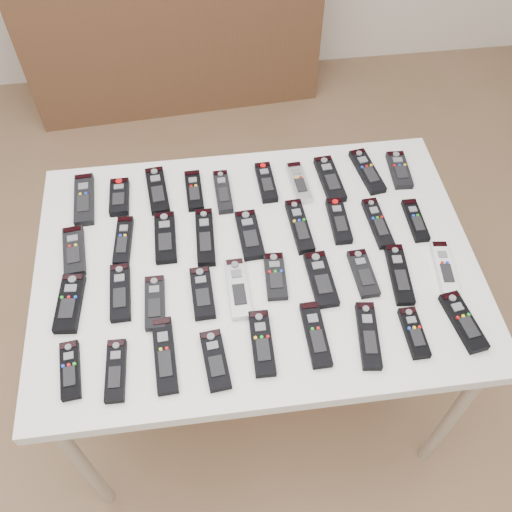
{
  "coord_description": "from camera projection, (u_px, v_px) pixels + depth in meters",
  "views": [
    {
      "loc": [
        -0.06,
        -0.99,
        2.09
      ],
      "look_at": [
        0.06,
        -0.04,
        0.8
      ],
      "focal_mm": 40.0,
      "sensor_mm": 36.0,
      "label": 1
    }
  ],
  "objects": [
    {
      "name": "remote_28",
      "position": [
        444.0,
        268.0,
        1.59
      ],
      "size": [
        0.07,
        0.18,
        0.02
      ],
      "primitive_type": "cube",
      "rotation": [
        0.0,
        0.0,
        -0.12
      ],
      "color": "silver",
      "rests_on": "table"
    },
    {
      "name": "remote_31",
      "position": [
        165.0,
        355.0,
        1.43
      ],
      "size": [
        0.06,
        0.21,
        0.02
      ],
      "primitive_type": "cube",
      "rotation": [
        0.0,
        0.0,
        0.05
      ],
      "color": "black",
      "rests_on": "table"
    },
    {
      "name": "remote_3",
      "position": [
        194.0,
        191.0,
        1.77
      ],
      "size": [
        0.05,
        0.16,
        0.02
      ],
      "primitive_type": "cube",
      "rotation": [
        0.0,
        0.0,
        0.02
      ],
      "color": "black",
      "rests_on": "table"
    },
    {
      "name": "remote_26",
      "position": [
        363.0,
        273.0,
        1.58
      ],
      "size": [
        0.06,
        0.16,
        0.02
      ],
      "primitive_type": "cube",
      "rotation": [
        0.0,
        0.0,
        0.05
      ],
      "color": "black",
      "rests_on": "table"
    },
    {
      "name": "remote_32",
      "position": [
        215.0,
        360.0,
        1.42
      ],
      "size": [
        0.07,
        0.16,
        0.02
      ],
      "primitive_type": "cube",
      "rotation": [
        0.0,
        0.0,
        0.09
      ],
      "color": "black",
      "rests_on": "table"
    },
    {
      "name": "remote_9",
      "position": [
        399.0,
        170.0,
        1.83
      ],
      "size": [
        0.07,
        0.16,
        0.02
      ],
      "primitive_type": "cube",
      "rotation": [
        0.0,
        0.0,
        -0.06
      ],
      "color": "black",
      "rests_on": "table"
    },
    {
      "name": "remote_27",
      "position": [
        399.0,
        274.0,
        1.58
      ],
      "size": [
        0.07,
        0.2,
        0.02
      ],
      "primitive_type": "cube",
      "rotation": [
        0.0,
        0.0,
        -0.09
      ],
      "color": "black",
      "rests_on": "table"
    },
    {
      "name": "sideboard",
      "position": [
        173.0,
        35.0,
        3.01
      ],
      "size": [
        1.54,
        0.48,
        0.76
      ],
      "primitive_type": "cube",
      "rotation": [
        0.0,
        0.0,
        0.07
      ],
      "color": "brown",
      "rests_on": "ground"
    },
    {
      "name": "remote_23",
      "position": [
        238.0,
        288.0,
        1.55
      ],
      "size": [
        0.06,
        0.19,
        0.02
      ],
      "primitive_type": "cube",
      "rotation": [
        0.0,
        0.0,
        0.02
      ],
      "color": "#B7B7BC",
      "rests_on": "table"
    },
    {
      "name": "remote_11",
      "position": [
        123.0,
        241.0,
        1.65
      ],
      "size": [
        0.06,
        0.17,
        0.02
      ],
      "primitive_type": "cube",
      "rotation": [
        0.0,
        0.0,
        -0.08
      ],
      "color": "black",
      "rests_on": "table"
    },
    {
      "name": "remote_29",
      "position": [
        70.0,
        370.0,
        1.41
      ],
      "size": [
        0.06,
        0.16,
        0.02
      ],
      "primitive_type": "cube",
      "rotation": [
        0.0,
        0.0,
        0.1
      ],
      "color": "black",
      "rests_on": "table"
    },
    {
      "name": "remote_13",
      "position": [
        205.0,
        237.0,
        1.66
      ],
      "size": [
        0.06,
        0.2,
        0.02
      ],
      "primitive_type": "cube",
      "rotation": [
        0.0,
        0.0,
        -0.03
      ],
      "color": "black",
      "rests_on": "table"
    },
    {
      "name": "remote_2",
      "position": [
        157.0,
        190.0,
        1.77
      ],
      "size": [
        0.07,
        0.19,
        0.02
      ],
      "primitive_type": "cube",
      "rotation": [
        0.0,
        0.0,
        0.09
      ],
      "color": "black",
      "rests_on": "table"
    },
    {
      "name": "remote_22",
      "position": [
        202.0,
        293.0,
        1.54
      ],
      "size": [
        0.06,
        0.16,
        0.02
      ],
      "primitive_type": "cube",
      "rotation": [
        0.0,
        0.0,
        0.03
      ],
      "color": "black",
      "rests_on": "table"
    },
    {
      "name": "remote_35",
      "position": [
        368.0,
        335.0,
        1.47
      ],
      "size": [
        0.07,
        0.19,
        0.02
      ],
      "primitive_type": "cube",
      "rotation": [
        0.0,
        0.0,
        -0.13
      ],
      "color": "black",
      "rests_on": "table"
    },
    {
      "name": "remote_33",
      "position": [
        262.0,
        343.0,
        1.45
      ],
      "size": [
        0.06,
        0.18,
        0.02
      ],
      "primitive_type": "cube",
      "rotation": [
        0.0,
        0.0,
        -0.02
      ],
      "color": "black",
      "rests_on": "table"
    },
    {
      "name": "remote_15",
      "position": [
        300.0,
        226.0,
        1.68
      ],
      "size": [
        0.06,
        0.2,
        0.02
      ],
      "primitive_type": "cube",
      "rotation": [
        0.0,
        0.0,
        0.05
      ],
      "color": "black",
      "rests_on": "table"
    },
    {
      "name": "table",
      "position": [
        256.0,
        272.0,
        1.67
      ],
      "size": [
        1.25,
        0.88,
        0.78
      ],
      "color": "white",
      "rests_on": "ground"
    },
    {
      "name": "remote_34",
      "position": [
        316.0,
        334.0,
        1.47
      ],
      "size": [
        0.05,
        0.19,
        0.02
      ],
      "primitive_type": "cube",
      "rotation": [
        0.0,
        0.0,
        0.01
      ],
      "color": "black",
      "rests_on": "table"
    },
    {
      "name": "remote_1",
      "position": [
        119.0,
        197.0,
        1.75
      ],
      "size": [
        0.06,
        0.14,
        0.02
      ],
      "primitive_type": "cube",
      "rotation": [
        0.0,
        0.0,
        -0.01
      ],
      "color": "black",
      "rests_on": "table"
    },
    {
      "name": "remote_8",
      "position": [
        367.0,
        171.0,
        1.82
      ],
      "size": [
        0.08,
        0.2,
        0.02
      ],
      "primitive_type": "cube",
      "rotation": [
        0.0,
        0.0,
        0.15
      ],
      "color": "black",
      "rests_on": "table"
    },
    {
      "name": "remote_18",
      "position": [
        415.0,
        220.0,
        1.7
      ],
      "size": [
        0.04,
        0.16,
        0.02
      ],
      "primitive_type": "cube",
      "rotation": [
        0.0,
        0.0,
        -0.01
      ],
      "color": "black",
      "rests_on": "table"
    },
    {
      "name": "remote_12",
      "position": [
        165.0,
        237.0,
        1.66
      ],
      "size": [
        0.06,
        0.18,
        0.02
      ],
      "primitive_type": "cube",
      "rotation": [
        0.0,
        0.0,
        0.0
      ],
      "color": "black",
      "rests_on": "table"
    },
    {
      "name": "remote_24",
      "position": [
        275.0,
        276.0,
        1.58
      ],
      "size": [
        0.06,
        0.15,
        0.02
      ],
      "primitive_type": "cube",
      "rotation": [
        0.0,
        0.0,
        -0.05
      ],
      "color": "black",
      "rests_on": "table"
    },
    {
      "name": "remote_4",
      "position": [
        223.0,
        192.0,
        1.77
      ],
      "size": [
        0.05,
        0.17,
        0.02
      ],
      "primitive_type": "cube",
      "rotation": [
        0.0,
        0.0,
        0.02
      ],
      "color": "black",
      "rests_on": "table"
    },
    {
      "name": "remote_6",
      "position": [
        299.0,
        183.0,
        1.79
      ],
      "size": [
        0.06,
        0.17,
        0.02
      ],
      "primitive_type": "cube",
      "rotation": [
        0.0,
        0.0,
        0.06
      ],
      "color": "#B7B7BC",
      "rests_on": "table"
    },
    {
      "name": "remote_20",
      "position": [
        120.0,
        292.0,
        1.55
      ],
      "size": [
        0.06,
        0.18,
        0.02
      ],
      "primitive_type": "cube",
      "rotation": [
        0.0,
        0.0,
        0.02
      ],
      "color": "black",
      "rests_on": "table"
    },
    {
      "name": "remote_7",
      "position": [
        330.0,
        179.0,
        1.8
      ],
      "size": [
        0.07,
        0.19,
        0.02
      ],
      "primitive_type": "cube",
      "rotation": [
        0.0,
        0.0,
        0.07
      ],
      "color": "black",
      "rests_on": "table"
    },
    {
      "name": "remote_5",
      "position": [
        266.0,
        182.0,
        1.79
      ],
      "size": [
        0.05,
        0.16,
        0.02
      ],
      "primitive_type": "cube",
      "rotation": [
        0.0,
        0.0,
        0.04
      ],
      "color": "black",
      "rests_on": "table"
    },
    {
      "name": "remote_19",
      "position": [
        70.0,
        303.0,
        1.52
      ],
      "size": [
        0.08,
        0.18,
        0.02
      ],
      "primitive_type": "cube",
      "rotation": [
        0.0,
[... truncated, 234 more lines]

